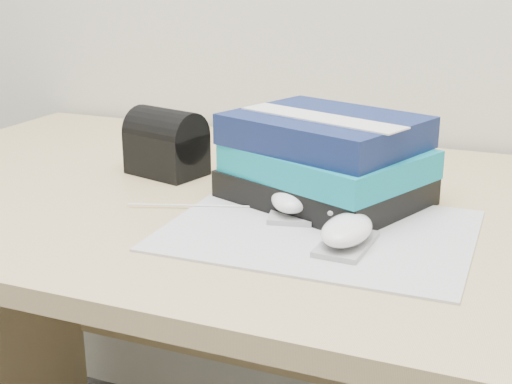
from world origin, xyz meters
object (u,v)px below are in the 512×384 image
at_px(book_stack, 326,160).
at_px(desk, 341,328).
at_px(mouse_rear, 294,199).
at_px(pouch, 166,143).
at_px(mouse_front, 347,232).

bearing_deg(book_stack, desk, 71.04).
bearing_deg(desk, mouse_rear, -107.75).
relative_size(desk, pouch, 11.45).
height_order(mouse_rear, pouch, pouch).
xyz_separation_m(desk, mouse_rear, (-0.04, -0.13, 0.26)).
bearing_deg(pouch, desk, 2.89).
xyz_separation_m(mouse_rear, pouch, (-0.27, 0.11, 0.03)).
bearing_deg(desk, pouch, -177.11).
distance_m(mouse_front, pouch, 0.42).
bearing_deg(mouse_rear, mouse_front, -41.99).
bearing_deg(mouse_rear, book_stack, 73.12).
height_order(desk, book_stack, book_stack).
relative_size(mouse_rear, mouse_front, 1.14).
bearing_deg(pouch, mouse_front, -29.11).
height_order(mouse_rear, mouse_front, mouse_rear).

